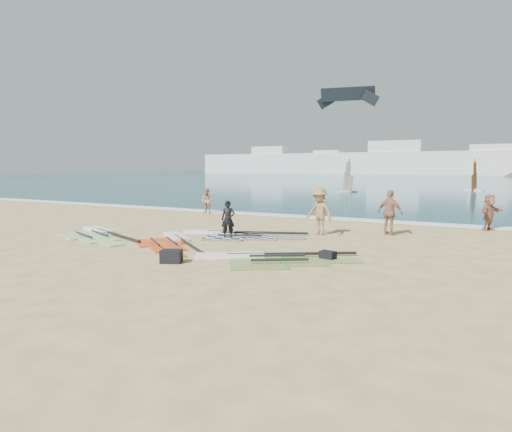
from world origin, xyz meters
The scene contains 18 objects.
ground centered at (0.00, 0.00, 0.00)m, with size 300.00×300.00×0.00m, color tan.
sea centered at (0.00, 132.00, 0.00)m, with size 300.00×240.00×0.06m, color #0C4154.
surf_line centered at (0.00, 12.30, 0.00)m, with size 300.00×1.20×0.04m, color white.
far_town centered at (-15.72, 150.00, 4.49)m, with size 160.00×8.00×12.00m.
rig_grey centered at (-0.52, 4.72, 0.05)m, with size 5.42×3.20×0.20m.
rig_green centered at (-5.65, 2.15, 0.05)m, with size 5.01×3.17×0.20m.
rig_orange centered at (2.76, 1.15, 0.05)m, with size 5.09×3.70×0.20m.
rig_red centered at (-1.76, 2.23, 0.05)m, with size 4.17×4.11×0.20m.
gear_bag_near centered at (0.45, -0.46, 0.20)m, with size 0.62×0.45×0.39m, color black.
gear_bag_far centered at (4.53, 2.14, 0.14)m, with size 0.47×0.33×0.28m, color black.
person_wetsuit centered at (-0.38, 4.17, 0.77)m, with size 0.56×0.37×1.54m, color black.
beachgoer_left centered at (-6.46, 11.50, 0.78)m, with size 0.75×0.59×1.55m, color tan.
beachgoer_mid centered at (2.62, 6.65, 1.00)m, with size 1.30×0.75×2.01m, color olive.
beachgoer_back centered at (5.27, 8.06, 0.96)m, with size 1.13×0.47×1.93m, color #A46F51.
beachgoer_right centered at (9.00, 11.50, 0.83)m, with size 1.54×0.49×1.66m, color #A2614C.
windsurfer_left centered at (-4.74, 36.71, 1.16)m, with size 1.98×1.98×3.82m.
windsurfer_centre centered at (7.70, 46.45, 1.16)m, with size 2.18×2.53×3.84m.
kitesurf_kite centered at (-6.77, 42.74, 11.62)m, with size 7.74×2.16×2.51m.
Camera 1 is at (8.71, -10.49, 2.91)m, focal length 30.00 mm.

